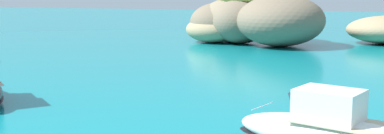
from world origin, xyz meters
name	(u,v)px	position (x,y,z in m)	size (l,w,h in m)	color
islet_large	(248,20)	(-5.57, 55.32, 3.63)	(23.34, 17.22, 7.73)	#756651
motorboat_white	(337,134)	(11.15, 6.52, 1.06)	(11.24, 6.21, 3.17)	white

